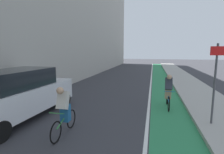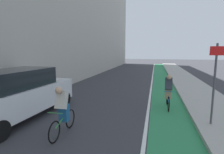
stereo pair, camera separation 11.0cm
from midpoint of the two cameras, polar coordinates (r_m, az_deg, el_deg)
The scene contains 9 objects.
ground_plane at distance 14.56m, azimuth 4.54°, elevation -2.18°, with size 97.63×97.63×0.00m, color #38383D.
bike_lane_paint at distance 16.36m, azimuth 16.38°, elevation -1.33°, with size 1.60×44.38×0.00m, color #2D8451.
lane_divider_stripe at distance 16.34m, azimuth 13.22°, elevation -1.21°, with size 0.12×44.38×0.00m, color white.
sidewalk_right at distance 16.56m, azimuth 23.49°, elevation -1.32°, with size 2.50×44.38×0.14m, color #A8A59E.
building_facade_left at distance 18.46m, azimuth -12.92°, elevation 20.93°, with size 3.00×44.38×13.47m.
parked_suv_white at distance 7.86m, azimuth -27.62°, elevation -4.68°, with size 2.10×4.83×1.98m.
cyclist_mid at distance 5.84m, azimuth -15.40°, elevation -10.49°, with size 0.48×1.70×1.61m.
cyclist_trailing at distance 8.61m, azimuth 18.36°, elevation -4.48°, with size 0.48×1.74×1.62m.
street_sign_post at distance 6.85m, azimuth 31.10°, elevation -0.11°, with size 0.44×0.07×2.80m.
Camera 2 is at (2.41, 4.08, 2.67)m, focal length 27.80 mm.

